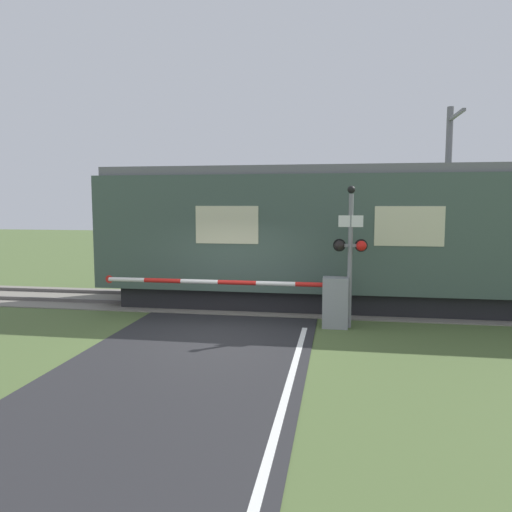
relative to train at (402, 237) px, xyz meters
name	(u,v)px	position (x,y,z in m)	size (l,w,h in m)	color
ground_plane	(213,336)	(-4.47, -3.64, -2.02)	(80.00, 80.00, 0.00)	#4C6033
track_bed	(244,303)	(-4.47, 0.00, -2.00)	(36.00, 3.20, 0.13)	slate
train	(402,237)	(0.00, 0.00, 0.00)	(16.93, 2.73, 3.95)	black
crossing_barrier	(313,299)	(-2.30, -2.39, -1.34)	(6.14, 0.44, 1.21)	gray
signal_post	(350,248)	(-1.46, -2.34, -0.11)	(0.81, 0.26, 3.37)	gray
catenary_pole	(447,198)	(1.61, 2.32, 1.09)	(0.20, 1.90, 5.93)	slate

